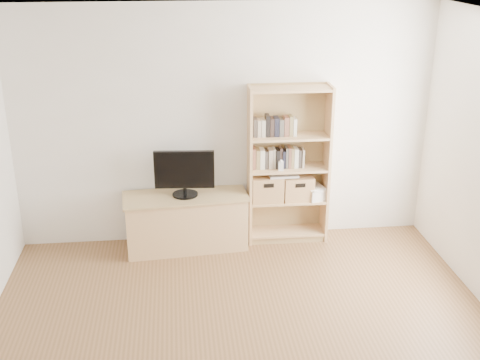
{
  "coord_description": "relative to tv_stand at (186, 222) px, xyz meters",
  "views": [
    {
      "loc": [
        -0.51,
        -3.7,
        3.13
      ],
      "look_at": [
        0.1,
        1.9,
        0.91
      ],
      "focal_mm": 45.0,
      "sensor_mm": 36.0,
      "label": 1
    }
  ],
  "objects": [
    {
      "name": "bookshelf",
      "position": [
        1.13,
        0.09,
        0.58
      ],
      "size": [
        0.88,
        0.32,
        1.76
      ],
      "primitive_type": "cube",
      "rotation": [
        0.0,
        0.0,
        -0.01
      ],
      "color": "tan",
      "rests_on": "floor"
    },
    {
      "name": "magazine_stack",
      "position": [
        1.43,
        0.08,
        0.25
      ],
      "size": [
        0.24,
        0.3,
        0.12
      ],
      "primitive_type": "cube",
      "rotation": [
        0.0,
        0.0,
        0.25
      ],
      "color": "silver",
      "rests_on": "bookshelf"
    },
    {
      "name": "television",
      "position": [
        0.0,
        0.0,
        0.57
      ],
      "size": [
        0.64,
        0.1,
        0.5
      ],
      "primitive_type": "cube",
      "rotation": [
        0.0,
        0.0,
        -0.08
      ],
      "color": "black",
      "rests_on": "tv_stand"
    },
    {
      "name": "basket_right",
      "position": [
        1.24,
        0.08,
        0.33
      ],
      "size": [
        0.33,
        0.28,
        0.27
      ],
      "primitive_type": "cube",
      "rotation": [
        0.0,
        0.0,
        0.04
      ],
      "color": "#AF754F",
      "rests_on": "bookshelf"
    },
    {
      "name": "books_row_mid",
      "position": [
        1.13,
        0.1,
        0.67
      ],
      "size": [
        0.8,
        0.17,
        0.21
      ],
      "primitive_type": "cube",
      "rotation": [
        0.0,
        0.0,
        0.02
      ],
      "color": "brown",
      "rests_on": "bookshelf"
    },
    {
      "name": "baby_monitor",
      "position": [
        1.03,
        -0.01,
        0.62
      ],
      "size": [
        0.06,
        0.04,
        0.1
      ],
      "primitive_type": "cube",
      "rotation": [
        0.0,
        0.0,
        -0.22
      ],
      "color": "white",
      "rests_on": "bookshelf"
    },
    {
      "name": "tv_stand",
      "position": [
        0.0,
        0.0,
        0.0
      ],
      "size": [
        1.32,
        0.59,
        0.59
      ],
      "primitive_type": "cube",
      "rotation": [
        0.0,
        0.0,
        0.08
      ],
      "color": "tan",
      "rests_on": "floor"
    },
    {
      "name": "back_wall",
      "position": [
        0.45,
        0.24,
        1.0
      ],
      "size": [
        4.5,
        0.02,
        2.6
      ],
      "primitive_type": "cube",
      "color": "silver",
      "rests_on": "floor"
    },
    {
      "name": "ceiling",
      "position": [
        0.45,
        -2.26,
        2.3
      ],
      "size": [
        4.5,
        5.0,
        0.01
      ],
      "primitive_type": "cube",
      "color": "white",
      "rests_on": "back_wall"
    },
    {
      "name": "basket_left",
      "position": [
        0.9,
        0.08,
        0.33
      ],
      "size": [
        0.35,
        0.29,
        0.28
      ],
      "primitive_type": "cube",
      "rotation": [
        0.0,
        0.0,
        0.01
      ],
      "color": "#AF754F",
      "rests_on": "bookshelf"
    },
    {
      "name": "books_row_upper",
      "position": [
        0.93,
        0.11,
        1.02
      ],
      "size": [
        0.36,
        0.14,
        0.19
      ],
      "primitive_type": "cube",
      "rotation": [
        0.0,
        0.0,
        -0.02
      ],
      "color": "brown",
      "rests_on": "bookshelf"
    },
    {
      "name": "laptop",
      "position": [
        1.07,
        0.07,
        0.49
      ],
      "size": [
        0.32,
        0.23,
        0.02
      ],
      "primitive_type": "cube",
      "rotation": [
        0.0,
        0.0,
        0.02
      ],
      "color": "silver",
      "rests_on": "basket_left"
    }
  ]
}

